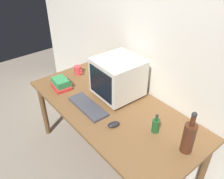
% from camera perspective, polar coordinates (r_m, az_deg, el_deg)
% --- Properties ---
extents(ground_plane, '(6.00, 6.00, 0.00)m').
position_cam_1_polar(ground_plane, '(2.58, 0.00, -16.57)').
color(ground_plane, gray).
extents(back_wall, '(4.00, 0.08, 2.50)m').
position_cam_1_polar(back_wall, '(2.09, 10.01, 12.79)').
color(back_wall, silver).
rests_on(back_wall, ground).
extents(desk, '(1.69, 0.80, 0.71)m').
position_cam_1_polar(desk, '(2.13, 0.00, -5.73)').
color(desk, brown).
rests_on(desk, ground).
extents(crt_monitor, '(0.39, 0.40, 0.37)m').
position_cam_1_polar(crt_monitor, '(2.11, 1.44, 2.89)').
color(crt_monitor, beige).
rests_on(crt_monitor, desk).
extents(keyboard, '(0.42, 0.15, 0.02)m').
position_cam_1_polar(keyboard, '(2.07, -5.94, -4.11)').
color(keyboard, '#3F3F47').
rests_on(keyboard, desk).
extents(computer_mouse, '(0.08, 0.11, 0.04)m').
position_cam_1_polar(computer_mouse, '(1.87, 0.43, -8.50)').
color(computer_mouse, black).
rests_on(computer_mouse, desk).
extents(bottle_tall, '(0.09, 0.09, 0.35)m').
position_cam_1_polar(bottle_tall, '(1.70, 18.17, -10.92)').
color(bottle_tall, '#472314').
rests_on(bottle_tall, desk).
extents(bottle_short, '(0.06, 0.06, 0.17)m').
position_cam_1_polar(bottle_short, '(1.83, 10.60, -8.55)').
color(bottle_short, '#1E4C23').
rests_on(bottle_short, desk).
extents(book_stack, '(0.22, 0.18, 0.10)m').
position_cam_1_polar(book_stack, '(2.36, -12.29, 1.47)').
color(book_stack, red).
rests_on(book_stack, desk).
extents(mug, '(0.12, 0.08, 0.09)m').
position_cam_1_polar(mug, '(2.56, -8.26, 4.71)').
color(mug, '#CC383D').
rests_on(mug, desk).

